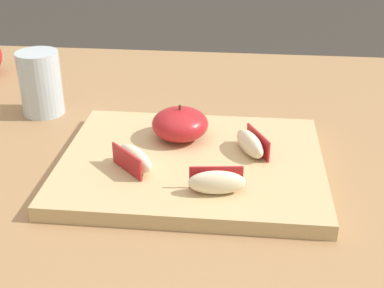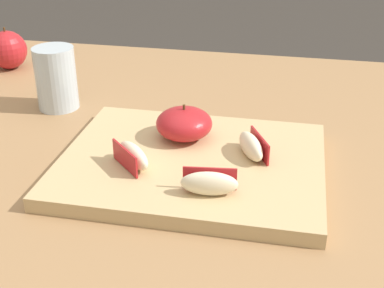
% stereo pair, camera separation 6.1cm
% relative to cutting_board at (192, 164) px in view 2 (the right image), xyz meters
% --- Properties ---
extents(dining_table, '(1.34, 0.86, 0.78)m').
position_rel_cutting_board_xyz_m(dining_table, '(0.05, 0.09, -0.12)').
color(dining_table, '#9E754C').
rests_on(dining_table, ground_plane).
extents(cutting_board, '(0.35, 0.28, 0.02)m').
position_rel_cutting_board_xyz_m(cutting_board, '(0.00, 0.00, 0.00)').
color(cutting_board, tan).
rests_on(cutting_board, dining_table).
extents(apple_half_skin_up, '(0.08, 0.08, 0.05)m').
position_rel_cutting_board_xyz_m(apple_half_skin_up, '(-0.02, 0.06, 0.03)').
color(apple_half_skin_up, '#B21E23').
rests_on(apple_half_skin_up, cutting_board).
extents(apple_wedge_near_knife, '(0.06, 0.06, 0.03)m').
position_rel_cutting_board_xyz_m(apple_wedge_near_knife, '(-0.07, -0.04, 0.02)').
color(apple_wedge_near_knife, beige).
rests_on(apple_wedge_near_knife, cutting_board).
extents(apple_wedge_front, '(0.05, 0.07, 0.03)m').
position_rel_cutting_board_xyz_m(apple_wedge_front, '(0.08, 0.02, 0.02)').
color(apple_wedge_front, beige).
rests_on(apple_wedge_front, cutting_board).
extents(apple_wedge_back, '(0.07, 0.03, 0.03)m').
position_rel_cutting_board_xyz_m(apple_wedge_back, '(0.04, -0.08, 0.02)').
color(apple_wedge_back, beige).
rests_on(apple_wedge_back, cutting_board).
extents(whole_apple_crimson, '(0.08, 0.08, 0.08)m').
position_rel_cutting_board_xyz_m(whole_apple_crimson, '(-0.45, 0.33, 0.03)').
color(whole_apple_crimson, '#B21E23').
rests_on(whole_apple_crimson, dining_table).
extents(drinking_glass_water, '(0.07, 0.07, 0.10)m').
position_rel_cutting_board_xyz_m(drinking_glass_water, '(-0.27, 0.16, 0.04)').
color(drinking_glass_water, silver).
rests_on(drinking_glass_water, dining_table).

